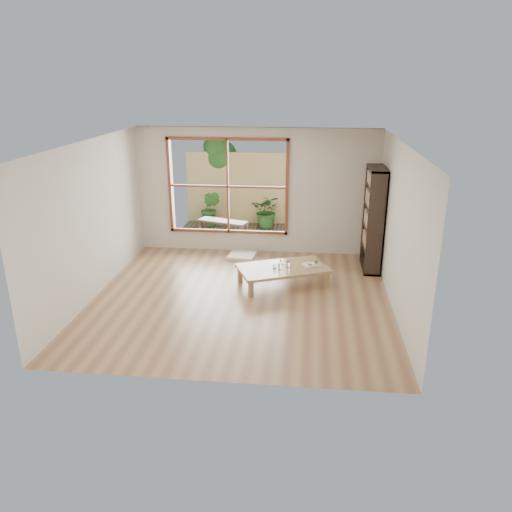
{
  "coord_description": "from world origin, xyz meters",
  "views": [
    {
      "loc": [
        1.09,
        -7.68,
        3.56
      ],
      "look_at": [
        0.19,
        0.59,
        0.55
      ],
      "focal_mm": 35.0,
      "sensor_mm": 36.0,
      "label": 1
    }
  ],
  "objects_px": {
    "bookshelf": "(373,219)",
    "food_tray": "(313,264)",
    "garden_bench": "(223,223)",
    "low_table": "(283,269)"
  },
  "relations": [
    {
      "from": "garden_bench",
      "to": "low_table",
      "type": "bearing_deg",
      "value": -42.43
    },
    {
      "from": "bookshelf",
      "to": "garden_bench",
      "type": "bearing_deg",
      "value": 152.03
    },
    {
      "from": "low_table",
      "to": "garden_bench",
      "type": "distance_m",
      "value": 3.13
    },
    {
      "from": "bookshelf",
      "to": "garden_bench",
      "type": "xyz_separation_m",
      "value": [
        -3.21,
        1.7,
        -0.66
      ]
    },
    {
      "from": "low_table",
      "to": "garden_bench",
      "type": "height_order",
      "value": "garden_bench"
    },
    {
      "from": "low_table",
      "to": "food_tray",
      "type": "bearing_deg",
      "value": -6.16
    },
    {
      "from": "bookshelf",
      "to": "low_table",
      "type": "bearing_deg",
      "value": -148.48
    },
    {
      "from": "bookshelf",
      "to": "food_tray",
      "type": "height_order",
      "value": "bookshelf"
    },
    {
      "from": "low_table",
      "to": "food_tray",
      "type": "xyz_separation_m",
      "value": [
        0.53,
        0.16,
        0.06
      ]
    },
    {
      "from": "food_tray",
      "to": "garden_bench",
      "type": "distance_m",
      "value": 3.3
    }
  ]
}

